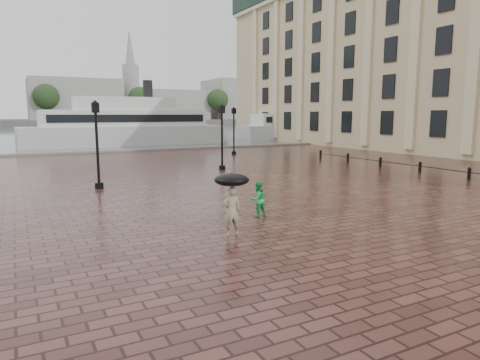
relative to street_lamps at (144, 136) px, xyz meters
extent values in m
plane|color=#371D19|center=(1.50, -17.50, -2.33)|extent=(300.00, 300.00, 0.00)
plane|color=#465155|center=(1.50, 74.50, -2.33)|extent=(240.00, 240.00, 0.00)
cube|color=slate|center=(1.50, 14.50, -2.33)|extent=(80.00, 0.60, 0.30)
cube|color=#4C4C47|center=(1.50, 142.50, -1.33)|extent=(300.00, 60.00, 2.00)
cube|color=gray|center=(11.50, 132.50, 6.67)|extent=(30.00, 22.00, 14.00)
cube|color=gray|center=(46.50, 132.50, 5.17)|extent=(25.00, 22.00, 11.00)
cube|color=gray|center=(81.50, 132.50, 7.67)|extent=(35.00, 22.00, 16.00)
cylinder|color=gray|center=(31.50, 132.50, 9.67)|extent=(6.00, 6.00, 20.00)
cone|color=gray|center=(31.50, 132.50, 23.67)|extent=(5.00, 5.00, 18.00)
cylinder|color=#2D2119|center=(1.50, 120.50, 1.67)|extent=(1.00, 1.00, 8.00)
sphere|color=#1C3417|center=(1.50, 120.50, 7.17)|extent=(8.00, 8.00, 8.00)
cylinder|color=#2D2119|center=(31.50, 120.50, 1.67)|extent=(1.00, 1.00, 8.00)
sphere|color=#1C3417|center=(31.50, 120.50, 7.17)|extent=(8.00, 8.00, 8.00)
cylinder|color=#2D2119|center=(61.50, 120.50, 1.67)|extent=(1.00, 1.00, 8.00)
sphere|color=#1C3417|center=(61.50, 120.50, 7.17)|extent=(8.00, 8.00, 8.00)
cylinder|color=#2D2119|center=(91.50, 120.50, 1.67)|extent=(1.00, 1.00, 8.00)
sphere|color=#1C3417|center=(91.50, 120.50, 7.17)|extent=(8.00, 8.00, 8.00)
cylinder|color=black|center=(15.50, -14.50, -2.03)|extent=(0.20, 0.20, 0.60)
sphere|color=black|center=(15.50, -14.50, -1.71)|extent=(0.22, 0.22, 0.22)
cylinder|color=black|center=(15.50, -11.00, -2.03)|extent=(0.20, 0.20, 0.60)
sphere|color=black|center=(15.50, -11.00, -1.71)|extent=(0.22, 0.22, 0.22)
cylinder|color=black|center=(15.50, -7.50, -2.03)|extent=(0.20, 0.20, 0.60)
sphere|color=black|center=(15.50, -7.50, -1.71)|extent=(0.22, 0.22, 0.22)
cylinder|color=black|center=(15.50, -4.00, -2.03)|extent=(0.20, 0.20, 0.60)
sphere|color=black|center=(15.50, -4.00, -1.71)|extent=(0.22, 0.22, 0.22)
cylinder|color=black|center=(15.50, -0.50, -2.03)|extent=(0.20, 0.20, 0.60)
sphere|color=black|center=(15.50, -0.50, -1.71)|extent=(0.22, 0.22, 0.22)
cylinder|color=black|center=(-4.50, -7.50, -2.18)|extent=(0.44, 0.44, 0.30)
cylinder|color=black|center=(-4.50, -7.50, -0.33)|extent=(0.14, 0.14, 4.00)
cube|color=black|center=(-4.50, -7.50, 1.82)|extent=(0.35, 0.35, 0.50)
sphere|color=beige|center=(-4.50, -7.50, 1.82)|extent=(0.28, 0.28, 0.28)
cylinder|color=black|center=(4.50, -3.50, -2.18)|extent=(0.44, 0.44, 0.30)
cylinder|color=black|center=(4.50, -3.50, -0.33)|extent=(0.14, 0.14, 4.00)
cube|color=black|center=(4.50, -3.50, 1.82)|extent=(0.35, 0.35, 0.50)
sphere|color=beige|center=(4.50, -3.50, 1.82)|extent=(0.28, 0.28, 0.28)
cylinder|color=black|center=(10.50, 6.50, -2.18)|extent=(0.44, 0.44, 0.30)
cylinder|color=black|center=(10.50, 6.50, -0.33)|extent=(0.14, 0.14, 4.00)
cube|color=black|center=(10.50, 6.50, 1.82)|extent=(0.35, 0.35, 0.50)
sphere|color=beige|center=(10.50, 6.50, 1.82)|extent=(0.28, 0.28, 0.28)
imported|color=tan|center=(-2.34, -18.64, -1.53)|extent=(0.64, 0.48, 1.59)
imported|color=green|center=(-0.35, -16.83, -1.65)|extent=(0.71, 0.59, 1.35)
cube|color=silver|center=(4.25, 24.15, -1.14)|extent=(24.99, 6.91, 2.38)
cube|color=silver|center=(4.25, 24.15, 1.04)|extent=(20.01, 5.92, 1.98)
cube|color=silver|center=(4.25, 24.15, 2.83)|extent=(12.06, 5.02, 1.59)
cylinder|color=black|center=(7.22, 24.27, 4.61)|extent=(1.19, 1.19, 2.38)
cube|color=black|center=(4.35, 21.53, 1.04)|extent=(18.82, 0.83, 0.89)
cube|color=black|center=(4.15, 26.78, 1.04)|extent=(18.82, 0.83, 0.89)
cube|color=silver|center=(33.03, 24.85, -1.24)|extent=(23.02, 7.23, 2.18)
cube|color=silver|center=(33.03, 24.85, 0.76)|extent=(18.44, 6.15, 1.81)
cube|color=silver|center=(33.03, 24.85, 2.39)|extent=(11.17, 5.02, 1.45)
cylinder|color=black|center=(35.74, 24.63, 4.02)|extent=(1.09, 1.09, 2.18)
cube|color=black|center=(32.84, 22.46, 0.76)|extent=(17.17, 1.48, 0.82)
cube|color=black|center=(33.23, 27.24, 0.76)|extent=(17.17, 1.48, 0.82)
cylinder|color=black|center=(-2.34, -18.64, -0.97)|extent=(0.02, 0.02, 0.95)
ellipsoid|color=black|center=(-2.34, -18.64, -0.53)|extent=(1.10, 1.10, 0.39)
camera|label=1|loc=(-8.22, -30.38, 1.48)|focal=32.00mm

